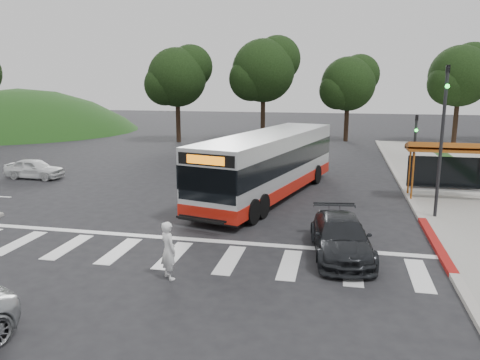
# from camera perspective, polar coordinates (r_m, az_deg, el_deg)

# --- Properties ---
(ground) EXTENTS (140.00, 140.00, 0.00)m
(ground) POSITION_cam_1_polar(r_m,az_deg,el_deg) (20.90, -3.44, -4.31)
(ground) COLOR black
(ground) RESTS_ON ground
(sidewalk_east) EXTENTS (4.00, 40.00, 0.12)m
(sidewalk_east) POSITION_cam_1_polar(r_m,az_deg,el_deg) (28.48, 23.11, -0.74)
(sidewalk_east) COLOR gray
(sidewalk_east) RESTS_ON ground
(curb_east) EXTENTS (0.30, 40.00, 0.15)m
(curb_east) POSITION_cam_1_polar(r_m,az_deg,el_deg) (28.16, 19.12, -0.54)
(curb_east) COLOR #9E9991
(curb_east) RESTS_ON ground
(curb_east_red) EXTENTS (0.32, 6.00, 0.15)m
(curb_east_red) POSITION_cam_1_polar(r_m,az_deg,el_deg) (18.61, 22.71, -7.08)
(curb_east_red) COLOR maroon
(curb_east_red) RESTS_ON ground
(hillside_nw) EXTENTS (44.00, 44.00, 10.00)m
(hillside_nw) POSITION_cam_1_polar(r_m,az_deg,el_deg) (62.18, -25.11, 5.46)
(hillside_nw) COLOR #1A3A12
(hillside_nw) RESTS_ON ground
(crosswalk_ladder) EXTENTS (18.00, 2.60, 0.01)m
(crosswalk_ladder) POSITION_cam_1_polar(r_m,az_deg,el_deg) (16.39, -8.16, -9.06)
(crosswalk_ladder) COLOR silver
(crosswalk_ladder) RESTS_ON ground
(bus_shelter) EXTENTS (4.20, 1.60, 2.86)m
(bus_shelter) POSITION_cam_1_polar(r_m,az_deg,el_deg) (25.26, 24.29, 2.94)
(bus_shelter) COLOR #A7581B
(bus_shelter) RESTS_ON sidewalk_east
(traffic_signal_ne_tall) EXTENTS (0.18, 0.37, 6.50)m
(traffic_signal_ne_tall) POSITION_cam_1_polar(r_m,az_deg,el_deg) (21.33, 23.46, 5.67)
(traffic_signal_ne_tall) COLOR black
(traffic_signal_ne_tall) RESTS_ON ground
(traffic_signal_ne_short) EXTENTS (0.18, 0.37, 4.00)m
(traffic_signal_ne_short) POSITION_cam_1_polar(r_m,az_deg,el_deg) (28.33, 20.55, 4.37)
(traffic_signal_ne_short) COLOR black
(traffic_signal_ne_short) RESTS_ON ground
(tree_ne_a) EXTENTS (6.16, 5.74, 9.30)m
(tree_ne_a) POSITION_cam_1_polar(r_m,az_deg,el_deg) (48.57, 25.30, 11.50)
(tree_ne_a) COLOR black
(tree_ne_a) RESTS_ON parking_lot
(tree_north_a) EXTENTS (6.60, 6.15, 10.17)m
(tree_north_a) POSITION_cam_1_polar(r_m,az_deg,el_deg) (45.99, 2.98, 13.30)
(tree_north_a) COLOR black
(tree_north_a) RESTS_ON ground
(tree_north_b) EXTENTS (5.72, 5.33, 8.43)m
(tree_north_b) POSITION_cam_1_polar(r_m,az_deg,el_deg) (47.39, 13.14, 11.44)
(tree_north_b) COLOR black
(tree_north_b) RESTS_ON ground
(tree_north_c) EXTENTS (6.16, 5.74, 9.30)m
(tree_north_c) POSITION_cam_1_polar(r_m,az_deg,el_deg) (46.02, -7.57, 12.43)
(tree_north_c) COLOR black
(tree_north_c) RESTS_ON ground
(transit_bus) EXTENTS (5.76, 12.89, 3.26)m
(transit_bus) POSITION_cam_1_polar(r_m,az_deg,el_deg) (23.97, 3.52, 1.80)
(transit_bus) COLOR silver
(transit_bus) RESTS_ON ground
(pedestrian) EXTENTS (0.77, 0.75, 1.78)m
(pedestrian) POSITION_cam_1_polar(r_m,az_deg,el_deg) (14.32, -8.73, -8.46)
(pedestrian) COLOR white
(pedestrian) RESTS_ON ground
(dark_sedan) EXTENTS (2.45, 4.78, 1.33)m
(dark_sedan) POSITION_cam_1_polar(r_m,az_deg,el_deg) (16.38, 12.22, -6.79)
(dark_sedan) COLOR black
(dark_sedan) RESTS_ON ground
(west_car_white) EXTENTS (3.61, 1.50, 1.22)m
(west_car_white) POSITION_cam_1_polar(r_m,az_deg,el_deg) (31.21, -23.79, 1.28)
(west_car_white) COLOR silver
(west_car_white) RESTS_ON ground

